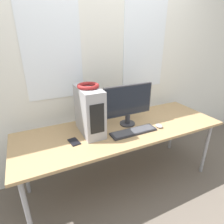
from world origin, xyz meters
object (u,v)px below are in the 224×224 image
object	(u,v)px
mouse	(159,126)
monitor_main	(128,103)
headphones	(88,86)
keyboard	(134,132)
pc_tower	(89,111)
cell_phone	(74,142)

from	to	relation	value
mouse	monitor_main	bearing A→B (deg)	141.67
headphones	keyboard	world-z (taller)	headphones
monitor_main	pc_tower	bearing A→B (deg)	178.04
keyboard	cell_phone	bearing A→B (deg)	172.01
monitor_main	keyboard	size ratio (longest dim) A/B	1.14
keyboard	cell_phone	world-z (taller)	keyboard
pc_tower	cell_phone	bearing A→B (deg)	-149.22
pc_tower	headphones	world-z (taller)	headphones
mouse	cell_phone	distance (m)	0.90
monitor_main	cell_phone	xyz separation A→B (m)	(-0.63, -0.11, -0.25)
pc_tower	keyboard	xyz separation A→B (m)	(0.39, -0.20, -0.22)
cell_phone	monitor_main	bearing A→B (deg)	1.32
mouse	cell_phone	xyz separation A→B (m)	(-0.90, 0.10, -0.01)
cell_phone	keyboard	bearing A→B (deg)	-16.28
pc_tower	cell_phone	world-z (taller)	pc_tower
headphones	monitor_main	size ratio (longest dim) A/B	0.37
headphones	monitor_main	world-z (taller)	headphones
pc_tower	cell_phone	size ratio (longest dim) A/B	3.22
headphones	mouse	xyz separation A→B (m)	(0.69, -0.23, -0.46)
monitor_main	keyboard	world-z (taller)	monitor_main
mouse	cell_phone	size ratio (longest dim) A/B	0.58
monitor_main	headphones	bearing A→B (deg)	177.93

